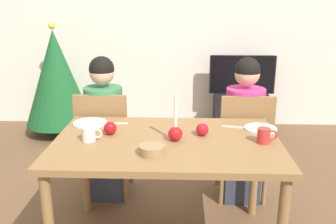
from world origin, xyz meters
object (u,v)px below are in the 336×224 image
person_left_child (105,131)px  plate_right (261,128)px  mug_left (89,134)px  bowl_walnuts (152,150)px  christmas_tree (56,78)px  person_right_child (244,133)px  chair_left (104,139)px  apple_near_candle (202,130)px  apple_by_left_plate (110,128)px  tv_stand (240,112)px  mug_right (264,136)px  chair_right (244,141)px  candle_centerpiece (175,131)px  dining_table (167,152)px  plate_left (90,123)px  tv (242,75)px

person_left_child → plate_right: size_ratio=5.43×
mug_left → bowl_walnuts: 0.44m
christmas_tree → person_right_child: bearing=-36.5°
chair_left → apple_near_candle: 0.95m
person_right_child → apple_by_left_plate: 1.12m
person_right_child → tv_stand: bearing=81.9°
mug_right → person_left_child: bearing=149.1°
plate_right → mug_right: (-0.03, -0.25, 0.04)m
person_right_child → chair_right: bearing=-90.0°
person_right_child → apple_near_candle: bearing=-123.1°
christmas_tree → apple_near_candle: bearing=-51.3°
chair_right → bowl_walnuts: (-0.66, -0.83, 0.26)m
candle_centerpiece → mug_left: 0.53m
dining_table → bowl_walnuts: size_ratio=9.51×
candle_centerpiece → plate_left: size_ratio=1.26×
chair_right → plate_right: size_ratio=4.17×
chair_left → chair_right: same height
person_left_child → candle_centerpiece: size_ratio=3.96×
mug_left → apple_by_left_plate: mug_left is taller
person_left_child → bowl_walnuts: size_ratio=7.96×
chair_left → apple_by_left_plate: 0.61m
dining_table → bowl_walnuts: (-0.07, -0.22, 0.11)m
person_left_child → tv_stand: bearing=51.0°
chair_right → christmas_tree: christmas_tree is taller
mug_left → bowl_walnuts: bearing=-25.1°
person_left_child → tv: (1.35, 1.66, 0.14)m
candle_centerpiece → bowl_walnuts: size_ratio=2.01×
christmas_tree → apple_by_left_plate: bearing=-63.2°
person_right_child → tv_stand: 1.71m
christmas_tree → plate_left: christmas_tree is taller
dining_table → mug_right: bearing=-2.7°
chair_left → tv: size_ratio=1.14×
tv → chair_right: bearing=-97.9°
chair_left → apple_by_left_plate: size_ratio=10.69×
christmas_tree → apple_by_left_plate: christmas_tree is taller
plate_right → mug_left: 1.12m
plate_right → tv_stand: bearing=84.5°
chair_right → tv_stand: bearing=82.1°
plate_left → mug_left: bearing=-77.0°
candle_centerpiece → apple_by_left_plate: size_ratio=3.51×
tv_stand → candle_centerpiece: 2.50m
plate_left → candle_centerpiece: bearing=-26.3°
christmas_tree → tv: bearing=5.2°
dining_table → person_right_child: person_right_child is taller
mug_left → apple_near_candle: bearing=9.8°
tv_stand → plate_right: 2.15m
tv → candle_centerpiece: bearing=-108.4°
tv_stand → apple_by_left_plate: size_ratio=7.60×
tv_stand → bowl_walnuts: (-0.89, -2.52, 0.54)m
apple_by_left_plate → tv: bearing=61.8°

